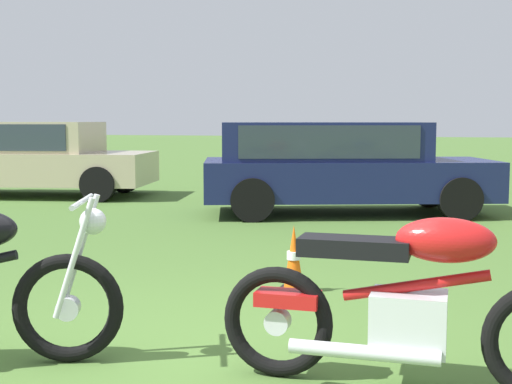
# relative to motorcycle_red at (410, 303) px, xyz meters

# --- Properties ---
(ground_plane) EXTENTS (120.00, 120.00, 0.00)m
(ground_plane) POSITION_rel_motorcycle_red_xyz_m (-1.37, 0.02, -0.48)
(ground_plane) COLOR #476B2D
(motorcycle_red) EXTENTS (2.06, 0.64, 1.02)m
(motorcycle_red) POSITION_rel_motorcycle_red_xyz_m (0.00, 0.00, 0.00)
(motorcycle_red) COLOR black
(motorcycle_red) RESTS_ON ground
(car_beige) EXTENTS (4.64, 2.60, 1.43)m
(car_beige) POSITION_rel_motorcycle_red_xyz_m (-7.80, 7.99, 0.35)
(car_beige) COLOR #BCAD8C
(car_beige) RESTS_ON ground
(car_navy) EXTENTS (4.76, 3.05, 1.43)m
(car_navy) POSITION_rel_motorcycle_red_xyz_m (-1.63, 7.06, 0.35)
(car_navy) COLOR #161E4C
(car_navy) RESTS_ON ground
(traffic_cone) EXTENTS (0.25, 0.25, 0.58)m
(traffic_cone) POSITION_rel_motorcycle_red_xyz_m (-1.10, 1.97, -0.22)
(traffic_cone) COLOR #EA590F
(traffic_cone) RESTS_ON ground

